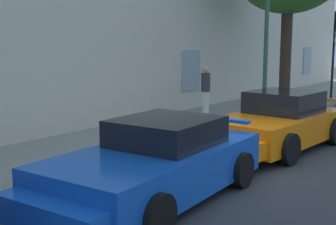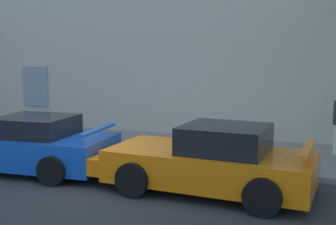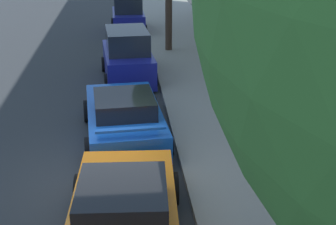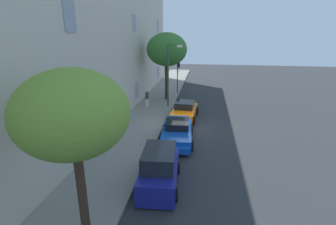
% 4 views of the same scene
% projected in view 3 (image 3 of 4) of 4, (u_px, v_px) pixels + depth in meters
% --- Properties ---
extents(ground_plane, '(80.00, 80.00, 0.00)m').
position_uv_depth(ground_plane, '(105.00, 179.00, 11.12)').
color(ground_plane, '#2B2D30').
extents(sidewalk, '(60.00, 3.69, 0.14)m').
position_uv_depth(sidewalk, '(259.00, 169.00, 11.44)').
color(sidewalk, gray).
rests_on(sidewalk, ground).
extents(sportscar_red_lead, '(4.82, 2.43, 1.34)m').
position_uv_depth(sportscar_red_lead, '(123.00, 115.00, 13.22)').
color(sportscar_red_lead, '#144CB2').
rests_on(sportscar_red_lead, ground).
extents(sportscar_yellow_flank, '(4.65, 2.34, 1.41)m').
position_uv_depth(sportscar_yellow_flank, '(124.00, 210.00, 8.82)').
color(sportscar_yellow_flank, orange).
rests_on(sportscar_yellow_flank, ground).
extents(hatchback_parked, '(3.94, 2.10, 1.91)m').
position_uv_depth(hatchback_parked, '(128.00, 57.00, 17.93)').
color(hatchback_parked, navy).
rests_on(hatchback_parked, ground).
extents(hatchback_distant, '(3.55, 1.89, 1.94)m').
position_uv_depth(hatchback_distant, '(128.00, 17.00, 25.58)').
color(hatchback_distant, navy).
rests_on(hatchback_distant, ground).
extents(street_lamp, '(0.44, 1.42, 6.01)m').
position_uv_depth(street_lamp, '(260.00, 65.00, 4.73)').
color(street_lamp, '#2D5138').
rests_on(street_lamp, sidewalk).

